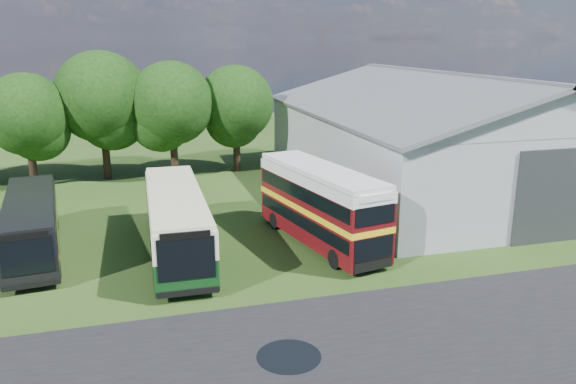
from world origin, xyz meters
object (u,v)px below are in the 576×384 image
object	(u,v)px
bus_maroon_double	(320,206)
bus_dark_single	(32,224)
bus_green_single	(176,221)
storage_shed	(439,129)

from	to	relation	value
bus_maroon_double	bus_dark_single	bearing A→B (deg)	158.24
bus_green_single	bus_maroon_double	xyz separation A→B (m)	(7.27, -0.66, 0.34)
bus_green_single	bus_dark_single	distance (m)	7.16
bus_maroon_double	bus_dark_single	world-z (taller)	bus_maroon_double
storage_shed	bus_maroon_double	bearing A→B (deg)	-143.15
bus_green_single	bus_dark_single	world-z (taller)	bus_green_single
storage_shed	bus_green_single	distance (m)	21.09
bus_green_single	bus_dark_single	xyz separation A→B (m)	(-6.89, 1.91, -0.19)
storage_shed	bus_green_single	size ratio (longest dim) A/B	2.14
bus_maroon_double	bus_dark_single	size ratio (longest dim) A/B	0.93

